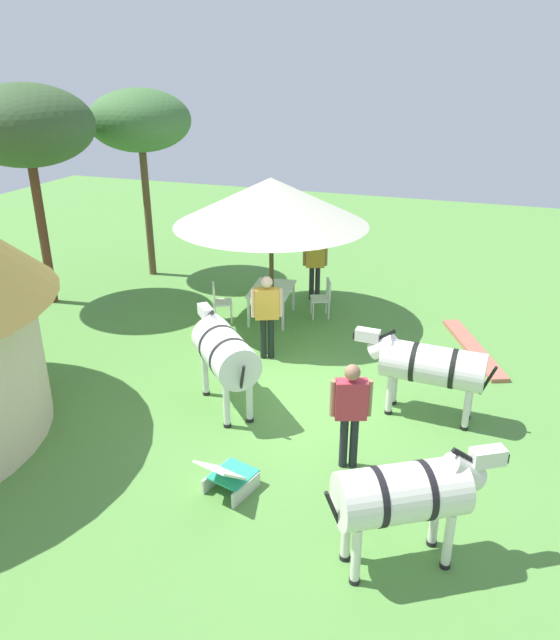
{
  "coord_description": "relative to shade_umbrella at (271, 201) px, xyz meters",
  "views": [
    {
      "loc": [
        -8.58,
        -2.92,
        5.46
      ],
      "look_at": [
        1.2,
        0.53,
        1.0
      ],
      "focal_mm": 33.68,
      "sensor_mm": 36.0,
      "label": 1
    }
  ],
  "objects": [
    {
      "name": "zebra_toward_hut",
      "position": [
        -6.45,
        -3.98,
        -1.72
      ],
      "size": [
        1.38,
        1.9,
        1.55
      ],
      "rotation": [
        0.0,
        0.0,
        3.69
      ],
      "color": "silver",
      "rests_on": "ground_plane"
    },
    {
      "name": "patio_chair_near_hut",
      "position": [
        -0.55,
        1.07,
        -2.2
      ],
      "size": [
        0.58,
        0.57,
        0.9
      ],
      "rotation": [
        0.0,
        0.0,
        -2.67
      ],
      "color": "white",
      "rests_on": "ground_plane"
    },
    {
      "name": "acacia_tree_far_lawn",
      "position": [
        1.89,
        4.25,
        1.36
      ],
      "size": [
        2.61,
        2.61,
        4.89
      ],
      "color": "brown",
      "rests_on": "ground_plane"
    },
    {
      "name": "zebra_nearest_camera",
      "position": [
        -3.9,
        -0.59,
        -1.68
      ],
      "size": [
        1.74,
        1.68,
        1.58
      ],
      "rotation": [
        0.0,
        0.0,
        5.47
      ],
      "color": "silver",
      "rests_on": "ground_plane"
    },
    {
      "name": "guest_beside_umbrella",
      "position": [
        -1.92,
        -0.61,
        -1.69
      ],
      "size": [
        0.38,
        0.57,
        1.72
      ],
      "rotation": [
        0.0,
        0.0,
        1.98
      ],
      "color": "black",
      "rests_on": "ground_plane"
    },
    {
      "name": "shade_umbrella",
      "position": [
        0.0,
        0.0,
        0.0
      ],
      "size": [
        4.26,
        4.26,
        3.23
      ],
      "color": "#45371D",
      "rests_on": "ground_plane"
    },
    {
      "name": "patio_chair_east_end",
      "position": [
        0.49,
        -1.1,
        -2.2
      ],
      "size": [
        0.57,
        0.56,
        0.9
      ],
      "rotation": [
        0.0,
        0.0,
        0.42
      ],
      "color": "silver",
      "rests_on": "ground_plane"
    },
    {
      "name": "patio_dining_table",
      "position": [
        0.0,
        -0.0,
        -2.07
      ],
      "size": [
        1.45,
        1.07,
        0.74
      ],
      "rotation": [
        0.0,
        0.0,
        0.13
      ],
      "color": "silver",
      "rests_on": "ground_plane"
    },
    {
      "name": "guest_behind_table",
      "position": [
        1.53,
        -0.58,
        -1.7
      ],
      "size": [
        0.35,
        0.58,
        1.69
      ],
      "rotation": [
        0.0,
        0.0,
        1.9
      ],
      "color": "#252326",
      "rests_on": "ground_plane"
    },
    {
      "name": "ground_plane",
      "position": [
        -3.44,
        -1.53,
        -2.72
      ],
      "size": [
        36.0,
        36.0,
        0.0
      ],
      "primitive_type": "plane",
      "color": "#548B3E"
    },
    {
      "name": "brick_patio_kerb",
      "position": [
        -0.19,
        -4.5,
        -2.68
      ],
      "size": [
        2.71,
        1.45,
        0.08
      ],
      "primitive_type": "cube",
      "rotation": [
        0.0,
        0.0,
        0.41
      ],
      "color": "#A7604D",
      "rests_on": "ground_plane"
    },
    {
      "name": "zebra_by_umbrella",
      "position": [
        -3.06,
        -3.85,
        -1.78
      ],
      "size": [
        0.73,
        2.33,
        1.48
      ],
      "rotation": [
        0.0,
        0.0,
        6.23
      ],
      "color": "silver",
      "rests_on": "ground_plane"
    },
    {
      "name": "striped_lounge_chair",
      "position": [
        -5.95,
        -1.55,
        -2.46
      ],
      "size": [
        0.9,
        0.72,
        0.66
      ],
      "rotation": [
        0.0,
        0.0,
        4.46
      ],
      "color": "#28A07C",
      "rests_on": "ground_plane"
    },
    {
      "name": "acacia_tree_right_background",
      "position": [
        -0.81,
        5.48,
        1.44
      ],
      "size": [
        3.01,
        3.01,
        5.09
      ],
      "color": "brown",
      "rests_on": "ground_plane"
    },
    {
      "name": "standing_watcher",
      "position": [
        -4.83,
        -2.97,
        -1.72
      ],
      "size": [
        0.35,
        0.57,
        1.66
      ],
      "rotation": [
        0.0,
        0.0,
        -1.22
      ],
      "color": "black",
      "rests_on": "ground_plane"
    }
  ]
}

